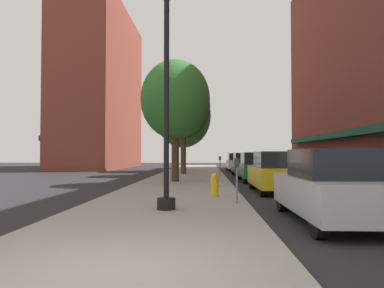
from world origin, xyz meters
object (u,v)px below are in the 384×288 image
Objects in this scene: car_black at (245,164)px; parking_meter_near at (237,175)px; parking_meter_far at (220,164)px; tree_far at (175,100)px; fire_hydrant at (215,185)px; tree_mid at (183,107)px; lamppost at (166,91)px; tree_near at (183,116)px; car_silver at (332,187)px; car_yellow at (276,172)px; car_white at (237,162)px; car_green at (256,167)px.

parking_meter_near is at bearing -95.86° from car_black.
tree_far is at bearing -118.72° from parking_meter_far.
tree_far is (-1.93, 6.88, 3.94)m from fire_hydrant.
parking_meter_far is at bearing 61.28° from tree_far.
tree_mid is 7.55m from tree_far.
parking_meter_near is 0.30× the size of car_black.
lamppost is 24.10m from tree_near.
tree_near is at bearing 107.59° from parking_meter_far.
fire_hydrant is 0.10× the size of tree_near.
tree_near reaches higher than fire_hydrant.
tree_mid is 1.68× the size of car_silver.
car_yellow is (4.49, -4.22, -3.65)m from tree_far.
car_yellow is (0.00, 6.62, 0.00)m from car_silver.
tree_near is (-3.03, 9.57, 4.16)m from parking_meter_far.
lamppost is at bearing 165.25° from car_silver.
car_white is (2.56, 21.75, 0.29)m from fire_hydrant.
tree_near reaches higher than tree_far.
lamppost is 4.50× the size of parking_meter_near.
car_white is (4.55, 7.35, -4.23)m from tree_mid.
fire_hydrant is 8.16m from tree_far.
fire_hydrant is 14.65m from car_black.
fire_hydrant is 4.73m from car_silver.
fire_hydrant is at bearing -74.32° from tree_far.
parking_meter_far is at bearing -122.77° from car_black.
car_silver is 1.00× the size of car_green.
tree_far reaches higher than car_yellow.
lamppost is at bearing -87.78° from tree_mid.
car_white is at bearing 79.21° from parking_meter_far.
tree_near is 1.85× the size of car_silver.
lamppost is at bearing -99.87° from car_white.
car_silver is at bearing -82.82° from parking_meter_far.
car_black is (4.98, -6.66, -4.30)m from tree_near.
parking_meter_near is 0.20× the size of tree_far.
parking_meter_near is 23.30m from tree_near.
car_white is (3.87, 24.66, -2.39)m from lamppost.
car_silver is 1.00× the size of car_black.
tree_near is (-2.42, 21.09, 4.59)m from fire_hydrant.
car_yellow is at bearing 65.60° from parking_meter_near.
car_silver is 12.64m from car_green.
car_black reaches higher than parking_meter_near.
parking_meter_far is 0.18× the size of tree_mid.
tree_far is at bearing -88.01° from tree_near.
tree_far is (0.05, -7.53, -0.58)m from tree_mid.
car_white is (0.00, 7.33, 0.00)m from car_black.
tree_near reaches higher than lamppost.
car_black is (4.55, 0.02, -4.23)m from tree_mid.
tree_far reaches higher than lamppost.
parking_meter_near is 9.55m from tree_far.
tree_far is at bearing -107.74° from car_white.
tree_near is at bearing 101.63° from car_silver.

